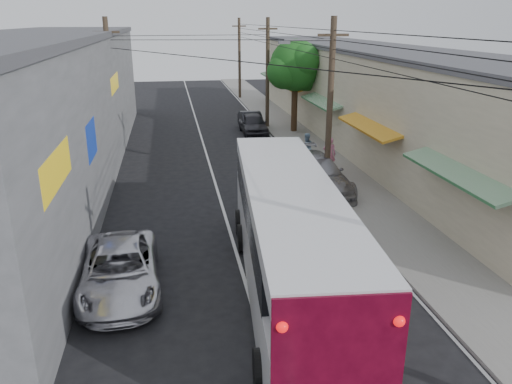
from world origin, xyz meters
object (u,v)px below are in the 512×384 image
coach_bus (289,237)px  pedestrian_near (329,154)px  parked_suv (315,174)px  pedestrian_far (306,148)px  parked_car_far (251,122)px  parked_car_mid (253,124)px  jeepney (120,270)px

coach_bus → pedestrian_near: size_ratio=6.53×
parked_suv → pedestrian_far: bearing=76.2°
coach_bus → parked_suv: bearing=74.1°
coach_bus → pedestrian_far: (4.19, 13.37, -0.81)m
parked_car_far → pedestrian_near: size_ratio=2.27×
coach_bus → parked_car_mid: size_ratio=2.81×
parked_suv → parked_car_far: size_ratio=1.41×
coach_bus → pedestrian_near: coach_bus is taller
parked_suv → parked_car_mid: size_ratio=1.38×
parked_car_mid → pedestrian_near: (2.39, -10.30, 0.31)m
coach_bus → jeepney: (-5.01, 0.85, -1.09)m
pedestrian_near → pedestrian_far: (-0.79, 1.78, -0.07)m
coach_bus → parked_suv: (3.39, 8.90, -0.92)m
parked_car_mid → parked_car_far: size_ratio=1.02×
parked_suv → pedestrian_near: (1.59, 2.70, 0.18)m
jeepney → parked_car_far: jeepney is taller
parked_car_mid → parked_car_far: parked_car_mid is taller
parked_suv → parked_car_far: parked_suv is taller
pedestrian_far → parked_car_far: bearing=-94.9°
coach_bus → pedestrian_near: (4.98, 11.60, -0.74)m
jeepney → parked_car_far: 23.32m
parked_car_far → pedestrian_near: 11.56m
parked_car_mid → pedestrian_far: pedestrian_far is taller
jeepney → parked_car_far: bearing=68.0°
parked_suv → pedestrian_near: size_ratio=3.21×
jeepney → parked_suv: parked_suv is taller
jeepney → parked_car_mid: parked_car_mid is taller
parked_car_mid → jeepney: bearing=-109.7°
coach_bus → parked_car_far: size_ratio=2.88×
pedestrian_near → pedestrian_far: size_ratio=1.08×
jeepney → parked_suv: (8.40, 8.05, 0.16)m
parked_car_mid → parked_car_far: (0.00, 1.00, -0.04)m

